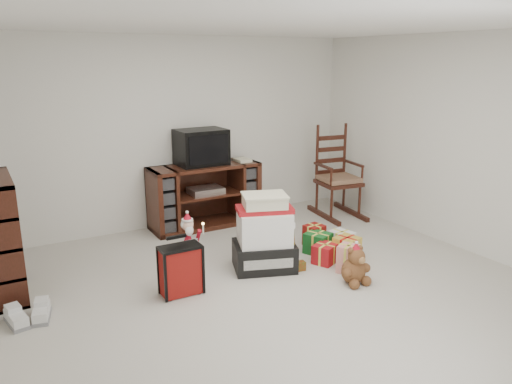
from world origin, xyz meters
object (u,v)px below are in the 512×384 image
santa_figurine (276,234)px  mrs_claus_figurine (188,243)px  gift_cluster (332,247)px  tv_stand (205,196)px  crt_television (201,147)px  teddy_bear (354,267)px  red_suitcase (181,270)px  gift_pile (264,237)px  bookshelf (0,239)px  sneaker_pair (29,316)px  rocking_chair (335,184)px

santa_figurine → mrs_claus_figurine: santa_figurine is taller
gift_cluster → tv_stand: bearing=114.1°
gift_cluster → crt_television: 2.18m
teddy_bear → red_suitcase: bearing=158.2°
gift_pile → red_suitcase: size_ratio=1.41×
bookshelf → red_suitcase: 1.73m
gift_pile → crt_television: (0.03, 1.68, 0.72)m
gift_pile → sneaker_pair: (-2.34, 0.04, -0.30)m
tv_stand → mrs_claus_figurine: 1.28m
red_suitcase → mrs_claus_figurine: bearing=63.0°
tv_stand → sneaker_pair: size_ratio=3.70×
tv_stand → gift_pile: size_ratio=1.81×
tv_stand → bookshelf: bearing=-160.8°
gift_cluster → crt_television: size_ratio=1.49×
red_suitcase → tv_stand: bearing=59.6°
bookshelf → sneaker_pair: size_ratio=2.89×
bookshelf → rocking_chair: (4.35, 0.40, -0.09)m
bookshelf → red_suitcase: size_ratio=1.99×
mrs_claus_figurine → santa_figurine: bearing=-14.3°
tv_stand → mrs_claus_figurine: (-0.69, -1.06, -0.20)m
rocking_chair → red_suitcase: size_ratio=2.35×
sneaker_pair → crt_television: 3.06m
red_suitcase → bookshelf: bearing=149.0°
sneaker_pair → teddy_bear: bearing=-16.8°
sneaker_pair → rocking_chair: bearing=13.3°
santa_figurine → mrs_claus_figurine: (-0.99, 0.25, -0.01)m
sneaker_pair → santa_figurine: bearing=4.7°
tv_stand → gift_cluster: 1.94m
tv_stand → mrs_claus_figurine: bearing=-123.0°
rocking_chair → teddy_bear: 2.33m
bookshelf → mrs_claus_figurine: size_ratio=1.98×
mrs_claus_figurine → bookshelf: bearing=174.4°
teddy_bear → gift_cluster: teddy_bear is taller
santa_figurine → sneaker_pair: size_ratio=1.52×
gift_pile → santa_figurine: (0.35, 0.33, -0.12)m
bookshelf → rocking_chair: 4.36m
red_suitcase → crt_television: size_ratio=0.89×
tv_stand → mrs_claus_figurine: tv_stand is taller
bookshelf → rocking_chair: size_ratio=0.85×
crt_television → gift_cluster: bearing=-66.9°
rocking_chair → santa_figurine: (-1.53, -0.83, -0.23)m
santa_figurine → red_suitcase: bearing=-161.3°
tv_stand → sneaker_pair: bearing=-146.2°
tv_stand → gift_pile: 1.64m
teddy_bear → mrs_claus_figurine: bearing=132.4°
bookshelf → gift_pile: size_ratio=1.41×
rocking_chair → gift_cluster: rocking_chair is taller
rocking_chair → gift_pile: bearing=-140.7°
sneaker_pair → gift_cluster: size_ratio=0.41×
red_suitcase → gift_cluster: 1.84m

